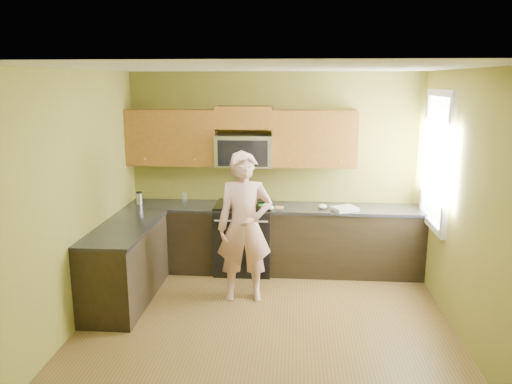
# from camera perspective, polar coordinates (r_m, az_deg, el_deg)

# --- Properties ---
(floor) EXTENTS (4.00, 4.00, 0.00)m
(floor) POSITION_cam_1_polar(r_m,az_deg,el_deg) (5.53, 1.04, -15.29)
(floor) COLOR brown
(floor) RESTS_ON ground
(ceiling) EXTENTS (4.00, 4.00, 0.00)m
(ceiling) POSITION_cam_1_polar(r_m,az_deg,el_deg) (4.89, 1.16, 13.95)
(ceiling) COLOR white
(ceiling) RESTS_ON ground
(wall_back) EXTENTS (4.00, 0.00, 4.00)m
(wall_back) POSITION_cam_1_polar(r_m,az_deg,el_deg) (6.99, 2.09, 2.42)
(wall_back) COLOR olive
(wall_back) RESTS_ON ground
(wall_front) EXTENTS (4.00, 0.00, 4.00)m
(wall_front) POSITION_cam_1_polar(r_m,az_deg,el_deg) (3.14, -1.15, -10.53)
(wall_front) COLOR olive
(wall_front) RESTS_ON ground
(wall_left) EXTENTS (0.00, 4.00, 4.00)m
(wall_left) POSITION_cam_1_polar(r_m,az_deg,el_deg) (5.53, -20.08, -1.09)
(wall_left) COLOR olive
(wall_left) RESTS_ON ground
(wall_right) EXTENTS (0.00, 4.00, 4.00)m
(wall_right) POSITION_cam_1_polar(r_m,az_deg,el_deg) (5.31, 23.19, -1.88)
(wall_right) COLOR olive
(wall_right) RESTS_ON ground
(cabinet_back_run) EXTENTS (4.00, 0.60, 0.88)m
(cabinet_back_run) POSITION_cam_1_polar(r_m,az_deg,el_deg) (6.92, 1.92, -5.46)
(cabinet_back_run) COLOR black
(cabinet_back_run) RESTS_ON floor
(cabinet_left_run) EXTENTS (0.60, 1.60, 0.88)m
(cabinet_left_run) POSITION_cam_1_polar(r_m,az_deg,el_deg) (6.21, -14.61, -8.04)
(cabinet_left_run) COLOR black
(cabinet_left_run) RESTS_ON floor
(countertop_back) EXTENTS (4.00, 0.62, 0.04)m
(countertop_back) POSITION_cam_1_polar(r_m,az_deg,el_deg) (6.78, 1.95, -1.79)
(countertop_back) COLOR black
(countertop_back) RESTS_ON cabinet_back_run
(countertop_left) EXTENTS (0.62, 1.60, 0.04)m
(countertop_left) POSITION_cam_1_polar(r_m,az_deg,el_deg) (6.06, -14.76, -3.97)
(countertop_left) COLOR black
(countertop_left) RESTS_ON cabinet_left_run
(stove) EXTENTS (0.76, 0.65, 0.95)m
(stove) POSITION_cam_1_polar(r_m,az_deg,el_deg) (6.92, -1.41, -5.16)
(stove) COLOR black
(stove) RESTS_ON floor
(microwave) EXTENTS (0.76, 0.40, 0.42)m
(microwave) POSITION_cam_1_polar(r_m,az_deg,el_deg) (6.81, -1.35, 3.00)
(microwave) COLOR silver
(microwave) RESTS_ON wall_back
(upper_cab_left) EXTENTS (1.22, 0.33, 0.75)m
(upper_cab_left) POSITION_cam_1_polar(r_m,az_deg,el_deg) (7.01, -9.41, 3.11)
(upper_cab_left) COLOR brown
(upper_cab_left) RESTS_ON wall_back
(upper_cab_right) EXTENTS (1.12, 0.33, 0.75)m
(upper_cab_right) POSITION_cam_1_polar(r_m,az_deg,el_deg) (6.81, 6.59, 2.93)
(upper_cab_right) COLOR brown
(upper_cab_right) RESTS_ON wall_back
(upper_cab_over_mw) EXTENTS (0.76, 0.33, 0.30)m
(upper_cab_over_mw) POSITION_cam_1_polar(r_m,az_deg,el_deg) (6.76, -1.34, 8.49)
(upper_cab_over_mw) COLOR brown
(upper_cab_over_mw) RESTS_ON wall_back
(window) EXTENTS (0.06, 1.06, 1.66)m
(window) POSITION_cam_1_polar(r_m,az_deg,el_deg) (6.37, 19.89, 3.42)
(window) COLOR white
(window) RESTS_ON wall_right
(woman) EXTENTS (0.70, 0.51, 1.79)m
(woman) POSITION_cam_1_polar(r_m,az_deg,el_deg) (5.92, -1.30, -4.00)
(woman) COLOR #D6776B
(woman) RESTS_ON floor
(frying_pan) EXTENTS (0.35, 0.46, 0.05)m
(frying_pan) POSITION_cam_1_polar(r_m,az_deg,el_deg) (6.69, -1.44, -1.55)
(frying_pan) COLOR black
(frying_pan) RESTS_ON stove
(butter_tub) EXTENTS (0.12, 0.12, 0.08)m
(butter_tub) POSITION_cam_1_polar(r_m,az_deg,el_deg) (6.72, 0.66, -1.75)
(butter_tub) COLOR #D4E23B
(butter_tub) RESTS_ON countertop_back
(toast_slice) EXTENTS (0.12, 0.12, 0.01)m
(toast_slice) POSITION_cam_1_polar(r_m,az_deg,el_deg) (6.68, 2.66, -1.77)
(toast_slice) COLOR #B27F47
(toast_slice) RESTS_ON countertop_back
(napkin_a) EXTENTS (0.12, 0.13, 0.06)m
(napkin_a) POSITION_cam_1_polar(r_m,az_deg,el_deg) (6.59, 1.57, -1.77)
(napkin_a) COLOR silver
(napkin_a) RESTS_ON countertop_back
(napkin_b) EXTENTS (0.13, 0.14, 0.07)m
(napkin_b) POSITION_cam_1_polar(r_m,az_deg,el_deg) (6.68, 7.56, -1.65)
(napkin_b) COLOR silver
(napkin_b) RESTS_ON countertop_back
(dish_towel) EXTENTS (0.38, 0.35, 0.05)m
(dish_towel) POSITION_cam_1_polar(r_m,az_deg,el_deg) (6.64, 10.04, -1.88)
(dish_towel) COLOR silver
(dish_towel) RESTS_ON countertop_back
(travel_mug) EXTENTS (0.09, 0.09, 0.17)m
(travel_mug) POSITION_cam_1_polar(r_m,az_deg,el_deg) (7.08, -13.09, -1.34)
(travel_mug) COLOR silver
(travel_mug) RESTS_ON countertop_back
(glass_a) EXTENTS (0.09, 0.09, 0.12)m
(glass_a) POSITION_cam_1_polar(r_m,az_deg,el_deg) (7.13, -8.14, -0.53)
(glass_a) COLOR silver
(glass_a) RESTS_ON countertop_back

